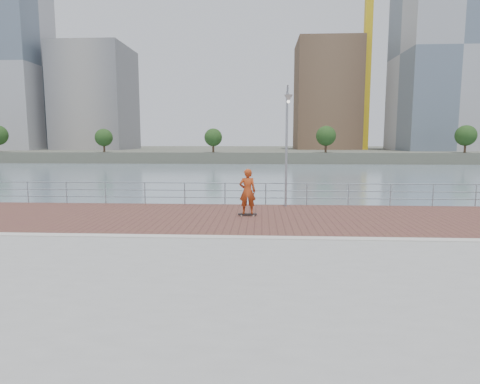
{
  "coord_description": "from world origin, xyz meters",
  "views": [
    {
      "loc": [
        0.8,
        -12.98,
        3.25
      ],
      "look_at": [
        0.0,
        2.0,
        1.3
      ],
      "focal_mm": 30.0,
      "sensor_mm": 36.0,
      "label": 1
    }
  ],
  "objects": [
    {
      "name": "skateboarder",
      "position": [
        0.22,
        3.92,
        1.08
      ],
      "size": [
        0.74,
        0.52,
        1.94
      ],
      "primitive_type": "imported",
      "rotation": [
        0.0,
        0.0,
        3.22
      ],
      "color": "#A83B16",
      "rests_on": "skateboard"
    },
    {
      "name": "water",
      "position": [
        0.0,
        0.0,
        -2.0
      ],
      "size": [
        400.0,
        400.0,
        0.0
      ],
      "primitive_type": "plane",
      "color": "slate",
      "rests_on": "ground"
    },
    {
      "name": "tower_crane",
      "position": [
        27.36,
        104.0,
        33.5
      ],
      "size": [
        47.0,
        2.0,
        50.7
      ],
      "color": "gold",
      "rests_on": "far_shore"
    },
    {
      "name": "brick_lane",
      "position": [
        0.0,
        3.6,
        0.01
      ],
      "size": [
        40.0,
        6.8,
        0.02
      ],
      "primitive_type": "cube",
      "color": "brown",
      "rests_on": "seawall"
    },
    {
      "name": "shoreline_trees",
      "position": [
        21.07,
        77.0,
        4.1
      ],
      "size": [
        169.57,
        4.64,
        6.19
      ],
      "color": "#473323",
      "rests_on": "far_shore"
    },
    {
      "name": "skateboard",
      "position": [
        0.22,
        3.92,
        0.09
      ],
      "size": [
        0.82,
        0.27,
        0.09
      ],
      "rotation": [
        0.0,
        0.0,
        0.08
      ],
      "color": "black",
      "rests_on": "brick_lane"
    },
    {
      "name": "guardrail",
      "position": [
        0.0,
        7.0,
        0.69
      ],
      "size": [
        39.06,
        0.06,
        1.13
      ],
      "color": "#8C9EA8",
      "rests_on": "brick_lane"
    },
    {
      "name": "far_shore",
      "position": [
        0.0,
        122.5,
        -0.75
      ],
      "size": [
        320.0,
        95.0,
        2.5
      ],
      "primitive_type": "cube",
      "color": "#4C5142",
      "rests_on": "ground"
    },
    {
      "name": "street_lamp",
      "position": [
        2.0,
        6.09,
        3.95
      ],
      "size": [
        0.41,
        1.18,
        5.56
      ],
      "color": "gray",
      "rests_on": "brick_lane"
    },
    {
      "name": "curb",
      "position": [
        0.0,
        0.0,
        0.03
      ],
      "size": [
        40.0,
        0.4,
        0.06
      ],
      "primitive_type": "cube",
      "color": "#B7B5AD",
      "rests_on": "seawall"
    },
    {
      "name": "skyline",
      "position": [
        27.18,
        104.39,
        23.26
      ],
      "size": [
        233.0,
        41.0,
        65.95
      ],
      "color": "#ADA38E",
      "rests_on": "far_shore"
    },
    {
      "name": "seawall",
      "position": [
        0.0,
        -5.0,
        -1.0
      ],
      "size": [
        40.0,
        24.0,
        2.0
      ],
      "primitive_type": "cube",
      "color": "gray",
      "rests_on": "ground"
    }
  ]
}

